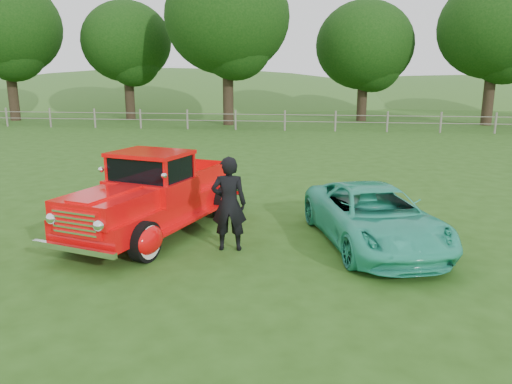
# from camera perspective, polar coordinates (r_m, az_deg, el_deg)

# --- Properties ---
(ground) EXTENTS (140.00, 140.00, 0.00)m
(ground) POSITION_cam_1_polar(r_m,az_deg,el_deg) (8.97, -7.76, -8.75)
(ground) COLOR #274D14
(ground) RESTS_ON ground
(distant_hills) EXTENTS (116.00, 60.00, 18.00)m
(distant_hills) POSITION_cam_1_polar(r_m,az_deg,el_deg) (68.22, 2.24, 6.76)
(distant_hills) COLOR #2C6123
(distant_hills) RESTS_ON ground
(fence_line) EXTENTS (48.00, 0.12, 1.20)m
(fence_line) POSITION_cam_1_polar(r_m,az_deg,el_deg) (30.20, 3.31, 8.16)
(fence_line) COLOR slate
(fence_line) RESTS_ON ground
(tree_far_west) EXTENTS (7.60, 7.60, 9.93)m
(tree_far_west) POSITION_cam_1_polar(r_m,az_deg,el_deg) (40.76, -26.70, 16.46)
(tree_far_west) COLOR black
(tree_far_west) RESTS_ON ground
(tree_mid_west) EXTENTS (6.40, 6.40, 8.46)m
(tree_mid_west) POSITION_cam_1_polar(r_m,az_deg,el_deg) (38.78, -14.58, 16.25)
(tree_mid_west) COLOR black
(tree_mid_west) RESTS_ON ground
(tree_near_west) EXTENTS (8.00, 8.00, 10.42)m
(tree_near_west) POSITION_cam_1_polar(r_m,az_deg,el_deg) (33.76, -3.31, 19.25)
(tree_near_west) COLOR black
(tree_near_west) RESTS_ON ground
(tree_near_east) EXTENTS (6.80, 6.80, 8.33)m
(tree_near_east) POSITION_cam_1_polar(r_m,az_deg,el_deg) (37.14, 12.31, 16.04)
(tree_near_east) COLOR black
(tree_near_east) RESTS_ON ground
(tree_mid_east) EXTENTS (7.20, 7.20, 9.44)m
(tree_mid_east) POSITION_cam_1_polar(r_m,az_deg,el_deg) (36.70, 25.73, 16.55)
(tree_mid_east) COLOR black
(tree_mid_east) RESTS_ON ground
(red_pickup) EXTENTS (3.19, 5.27, 1.78)m
(red_pickup) POSITION_cam_1_polar(r_m,az_deg,el_deg) (10.87, -11.57, -0.53)
(red_pickup) COLOR black
(red_pickup) RESTS_ON ground
(teal_sedan) EXTENTS (3.05, 4.60, 1.17)m
(teal_sedan) POSITION_cam_1_polar(r_m,az_deg,el_deg) (10.20, 13.34, -2.74)
(teal_sedan) COLOR #2DB693
(teal_sedan) RESTS_ON ground
(man) EXTENTS (0.72, 0.52, 1.85)m
(man) POSITION_cam_1_polar(r_m,az_deg,el_deg) (9.58, -3.11, -1.35)
(man) COLOR black
(man) RESTS_ON ground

